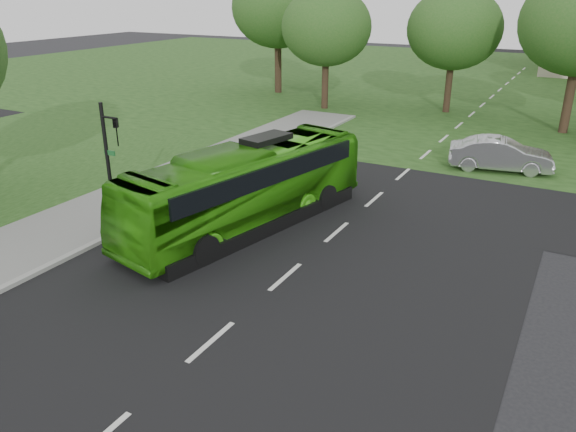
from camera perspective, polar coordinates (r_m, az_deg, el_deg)
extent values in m
plane|color=black|center=(16.40, -3.69, -9.15)|extent=(160.00, 160.00, 0.00)
cube|color=black|center=(33.77, 14.72, 6.87)|extent=(14.00, 120.00, 0.01)
cube|color=black|center=(28.19, 11.59, 4.17)|extent=(80.00, 12.00, 0.01)
cube|color=silver|center=(29.11, 12.19, 4.71)|extent=(0.15, 90.00, 0.01)
cube|color=#1F4216|center=(57.91, 21.20, 12.31)|extent=(120.00, 60.00, 0.01)
cylinder|color=black|center=(43.24, 3.78, 13.00)|extent=(0.49, 0.49, 3.28)
ellipsoid|color=#25571D|center=(42.77, 3.93, 18.62)|extent=(6.51, 6.51, 5.54)
cylinder|color=black|center=(43.38, 15.95, 12.20)|extent=(0.48, 0.48, 3.20)
ellipsoid|color=#25571D|center=(42.91, 16.56, 17.75)|extent=(6.58, 6.58, 5.59)
cylinder|color=black|center=(39.55, 26.56, 10.19)|extent=(0.55, 0.55, 3.68)
cylinder|color=black|center=(50.02, -1.01, 14.65)|extent=(0.59, 0.59, 3.90)
ellipsoid|color=#25571D|center=(49.61, -1.05, 20.40)|extent=(7.65, 7.65, 6.51)
imported|color=#329111|center=(21.25, -4.17, 2.97)|extent=(4.89, 11.39, 3.09)
imported|color=#B0B0B5|center=(30.01, 20.79, 5.86)|extent=(5.18, 2.69, 1.63)
cylinder|color=black|center=(21.11, -17.73, 4.40)|extent=(0.14, 0.14, 4.89)
cylinder|color=black|center=(20.39, -17.69, 9.51)|extent=(0.68, 0.08, 0.08)
imported|color=black|center=(20.32, -17.04, 8.13)|extent=(0.21, 0.23, 0.98)
cube|color=#195926|center=(20.82, -17.66, 6.14)|extent=(0.49, 0.04, 0.18)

